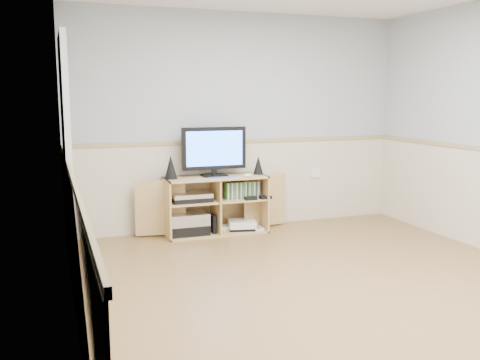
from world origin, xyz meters
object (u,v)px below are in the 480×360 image
(monitor, at_px, (214,150))
(keyboard, at_px, (223,178))
(media_cabinet, at_px, (214,204))
(game_consoles, at_px, (241,225))

(monitor, distance_m, keyboard, 0.35)
(media_cabinet, height_order, keyboard, keyboard)
(monitor, height_order, keyboard, monitor)
(media_cabinet, xyz_separation_m, keyboard, (0.04, -0.19, 0.32))
(media_cabinet, bearing_deg, keyboard, -78.10)
(monitor, xyz_separation_m, keyboard, (0.04, -0.19, -0.29))
(media_cabinet, distance_m, game_consoles, 0.40)
(monitor, relative_size, game_consoles, 1.61)
(game_consoles, bearing_deg, monitor, 168.42)
(keyboard, bearing_deg, media_cabinet, 104.01)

